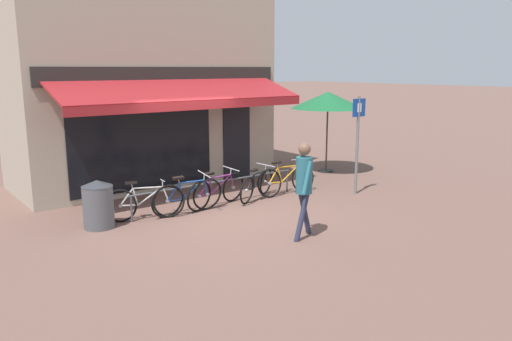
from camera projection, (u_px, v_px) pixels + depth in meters
ground_plane at (220, 214)px, 10.85m from camera, size 160.00×160.00×0.00m
shop_front at (142, 66)px, 13.54m from camera, size 6.87×4.47×6.36m
bike_rack_rail at (218, 185)px, 11.50m from camera, size 4.36×0.04×0.57m
bicycle_silver at (145, 202)px, 10.42m from camera, size 1.64×0.65×0.85m
bicycle_blue at (188, 197)px, 10.79m from camera, size 1.73×0.52×0.90m
bicycle_purple at (217, 190)px, 11.38m from camera, size 1.81×0.55×0.87m
bicycle_black at (257, 185)px, 12.05m from camera, size 1.59×0.85×0.82m
bicycle_orange at (286, 179)px, 12.50m from camera, size 1.78×0.52×0.88m
pedestrian_adult at (304, 179)px, 9.16m from camera, size 0.59×0.52×1.81m
litter_bin at (98, 204)px, 9.85m from camera, size 0.61×0.61×0.97m
parking_sign at (358, 135)px, 12.35m from camera, size 0.44×0.07×2.45m
cafe_parasol at (328, 100)px, 14.87m from camera, size 2.22×2.22×2.43m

